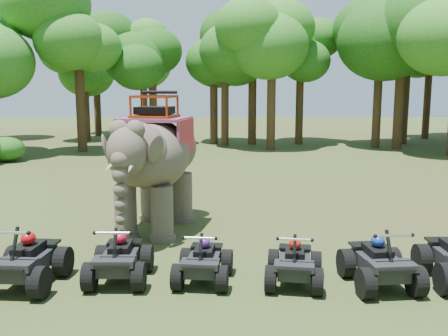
{
  "coord_description": "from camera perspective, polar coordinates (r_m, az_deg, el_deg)",
  "views": [
    {
      "loc": [
        0.04,
        -12.16,
        4.1
      ],
      "look_at": [
        0.0,
        1.2,
        1.9
      ],
      "focal_mm": 40.0,
      "sensor_mm": 36.0,
      "label": 1
    }
  ],
  "objects": [
    {
      "name": "ground",
      "position": [
        12.83,
        -0.02,
        -9.28
      ],
      "size": [
        110.0,
        110.0,
        0.0
      ],
      "primitive_type": "plane",
      "color": "#47381E",
      "rests_on": "ground"
    },
    {
      "name": "tree_2",
      "position": [
        35.05,
        17.22,
        9.24
      ],
      "size": [
        6.0,
        6.0,
        8.57
      ],
      "primitive_type": null,
      "color": "#195114",
      "rests_on": "ground"
    },
    {
      "name": "tree_27",
      "position": [
        34.57,
        19.58,
        10.93
      ],
      "size": [
        7.52,
        7.52,
        10.74
      ],
      "primitive_type": null,
      "color": "#195114",
      "rests_on": "ground"
    },
    {
      "name": "tree_24",
      "position": [
        32.66,
        -16.21,
        10.23
      ],
      "size": [
        6.74,
        6.74,
        9.63
      ],
      "primitive_type": null,
      "color": "#195114",
      "rests_on": "ground"
    },
    {
      "name": "tree_37",
      "position": [
        37.88,
        20.12,
        10.44
      ],
      "size": [
        7.27,
        7.27,
        10.38
      ],
      "primitive_type": null,
      "color": "#195114",
      "rests_on": "ground"
    },
    {
      "name": "elephant",
      "position": [
        14.28,
        -7.91,
        0.69
      ],
      "size": [
        2.93,
        5.0,
        3.94
      ],
      "primitive_type": null,
      "rotation": [
        0.0,
        0.0,
        -0.19
      ],
      "color": "brown",
      "rests_on": "ground"
    },
    {
      "name": "tree_25",
      "position": [
        34.16,
        -8.13,
        8.57
      ],
      "size": [
        5.17,
        5.17,
        7.39
      ],
      "primitive_type": null,
      "color": "#195114",
      "rests_on": "ground"
    },
    {
      "name": "tree_38",
      "position": [
        38.99,
        -15.56,
        8.15
      ],
      "size": [
        4.92,
        4.92,
        7.03
      ],
      "primitive_type": null,
      "color": "#195114",
      "rests_on": "ground"
    },
    {
      "name": "atv_0",
      "position": [
        11.18,
        -21.75,
        -9.13
      ],
      "size": [
        1.47,
        1.93,
        1.36
      ],
      "primitive_type": null,
      "rotation": [
        0.0,
        0.0,
        -0.07
      ],
      "color": "black",
      "rests_on": "ground"
    },
    {
      "name": "tree_28",
      "position": [
        35.47,
        3.28,
        10.13
      ],
      "size": [
        6.43,
        6.43,
        9.19
      ],
      "primitive_type": null,
      "color": "#195114",
      "rests_on": "ground"
    },
    {
      "name": "tree_26",
      "position": [
        32.57,
        5.46,
        9.87
      ],
      "size": [
        6.19,
        6.19,
        8.84
      ],
      "primitive_type": null,
      "color": "#195114",
      "rests_on": "ground"
    },
    {
      "name": "tree_36",
      "position": [
        42.4,
        22.3,
        8.67
      ],
      "size": [
        5.75,
        5.75,
        8.22
      ],
      "primitive_type": null,
      "color": "#195114",
      "rests_on": "ground"
    },
    {
      "name": "tree_0",
      "position": [
        34.59,
        0.11,
        8.71
      ],
      "size": [
        5.2,
        5.2,
        7.43
      ],
      "primitive_type": null,
      "color": "#195114",
      "rests_on": "ground"
    },
    {
      "name": "tree_31",
      "position": [
        41.0,
        -9.18,
        9.52
      ],
      "size": [
        6.03,
        6.03,
        8.62
      ],
      "primitive_type": null,
      "color": "#195114",
      "rests_on": "ground"
    },
    {
      "name": "atv_2",
      "position": [
        10.67,
        -2.38,
        -9.95
      ],
      "size": [
        1.28,
        1.65,
        1.15
      ],
      "primitive_type": null,
      "rotation": [
        0.0,
        0.0,
        -0.1
      ],
      "color": "black",
      "rests_on": "ground"
    },
    {
      "name": "atv_4",
      "position": [
        10.89,
        17.43,
        -9.56
      ],
      "size": [
        1.46,
        1.88,
        1.3
      ],
      "primitive_type": null,
      "rotation": [
        0.0,
        0.0,
        0.11
      ],
      "color": "black",
      "rests_on": "ground"
    },
    {
      "name": "atv_3",
      "position": [
        10.63,
        8.07,
        -10.06
      ],
      "size": [
        1.37,
        1.73,
        1.16
      ],
      "primitive_type": null,
      "rotation": [
        0.0,
        0.0,
        -0.15
      ],
      "color": "black",
      "rests_on": "ground"
    },
    {
      "name": "tree_1",
      "position": [
        36.02,
        8.67,
        9.13
      ],
      "size": [
        5.64,
        5.64,
        8.06
      ],
      "primitive_type": null,
      "color": "#195114",
      "rests_on": "ground"
    },
    {
      "name": "atv_1",
      "position": [
        10.92,
        -11.88,
        -9.4
      ],
      "size": [
        1.25,
        1.7,
        1.26
      ],
      "primitive_type": null,
      "rotation": [
        0.0,
        0.0,
        0.01
      ],
      "color": "black",
      "rests_on": "ground"
    },
    {
      "name": "tree_35",
      "position": [
        35.59,
        -1.17,
        9.39
      ],
      "size": [
        5.78,
        5.78,
        8.26
      ],
      "primitive_type": null,
      "color": "#195114",
      "rests_on": "ground"
    },
    {
      "name": "tree_34",
      "position": [
        42.97,
        -14.37,
        9.39
      ],
      "size": [
        6.09,
        6.09,
        8.7
      ],
      "primitive_type": null,
      "color": "#195114",
      "rests_on": "ground"
    }
  ]
}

